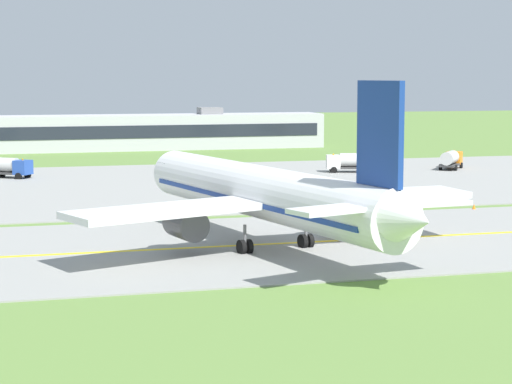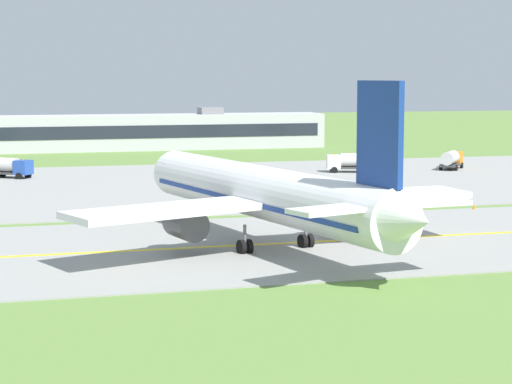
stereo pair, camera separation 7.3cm
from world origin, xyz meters
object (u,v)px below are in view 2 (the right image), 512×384
at_px(service_truck_baggage, 451,159).
at_px(service_truck_catering, 9,167).
at_px(service_truck_fuel, 349,162).
at_px(airplane_lead, 266,194).

distance_m(service_truck_baggage, service_truck_catering, 59.43).
xyz_separation_m(service_truck_baggage, service_truck_fuel, (-15.12, -0.08, 0.00)).
relative_size(airplane_lead, service_truck_fuel, 6.22).
height_order(airplane_lead, service_truck_baggage, airplane_lead).
distance_m(service_truck_fuel, service_truck_catering, 44.38).
relative_size(airplane_lead, service_truck_catering, 6.49).
bearing_deg(airplane_lead, service_truck_baggage, 51.03).
bearing_deg(service_truck_fuel, service_truck_catering, 173.73).
distance_m(service_truck_baggage, service_truck_fuel, 15.12).
relative_size(service_truck_baggage, service_truck_catering, 0.98).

